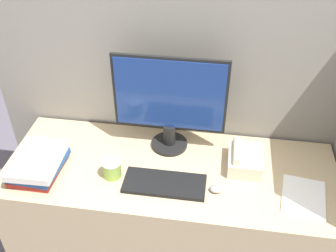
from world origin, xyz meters
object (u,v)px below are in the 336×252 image
(desk_telephone, at_px, (244,159))
(book_stack, at_px, (38,164))
(keyboard, at_px, (165,184))
(coffee_cup, at_px, (112,169))
(monitor, at_px, (170,104))
(mouse, at_px, (216,189))

(desk_telephone, bearing_deg, book_stack, -169.08)
(keyboard, bearing_deg, book_stack, -179.84)
(keyboard, bearing_deg, coffee_cup, 174.36)
(book_stack, height_order, desk_telephone, desk_telephone)
(coffee_cup, bearing_deg, monitor, 48.48)
(book_stack, distance_m, desk_telephone, 1.02)
(monitor, distance_m, coffee_cup, 0.43)
(monitor, height_order, mouse, monitor)
(mouse, xyz_separation_m, book_stack, (-0.87, 0.00, 0.04))
(coffee_cup, bearing_deg, book_stack, -175.68)
(keyboard, height_order, desk_telephone, desk_telephone)
(monitor, xyz_separation_m, book_stack, (-0.61, -0.30, -0.22))
(mouse, distance_m, coffee_cup, 0.51)
(keyboard, height_order, coffee_cup, coffee_cup)
(mouse, relative_size, desk_telephone, 0.28)
(monitor, bearing_deg, book_stack, -153.69)
(desk_telephone, bearing_deg, mouse, -123.62)
(monitor, distance_m, mouse, 0.48)
(book_stack, relative_size, desk_telephone, 1.45)
(keyboard, relative_size, desk_telephone, 1.87)
(keyboard, xyz_separation_m, mouse, (0.24, -0.00, 0.00))
(mouse, bearing_deg, book_stack, 179.97)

